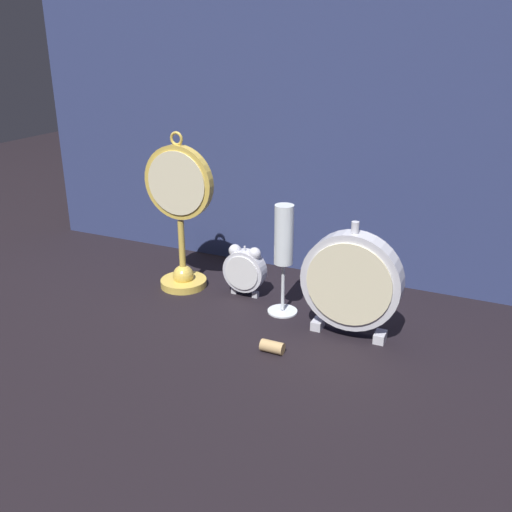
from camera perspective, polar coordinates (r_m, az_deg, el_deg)
The scene contains 7 objects.
ground_plane at distance 1.11m, azimuth -1.73°, elevation -7.09°, with size 4.00×4.00×0.00m, color black.
fabric_backdrop_drape at distance 1.30m, azimuth 4.64°, elevation 12.07°, with size 1.40×0.01×0.65m, color navy.
pocket_watch_on_stand at distance 1.24m, azimuth -7.59°, elevation 3.85°, with size 0.16×0.10×0.34m.
alarm_clock_twin_bell at distance 1.22m, azimuth -1.14°, elevation -1.25°, with size 0.09×0.03×0.11m.
mantel_clock_silver at distance 1.05m, azimuth 9.51°, elevation -2.56°, with size 0.19×0.04×0.22m.
champagne_flute at distance 1.11m, azimuth 2.79°, elevation 1.11°, with size 0.06×0.06×0.23m.
wine_cork at distance 1.03m, azimuth 1.63°, elevation -9.07°, with size 0.02×0.02×0.04m, color tan.
Camera 1 is at (0.44, -0.88, 0.53)m, focal length 40.00 mm.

